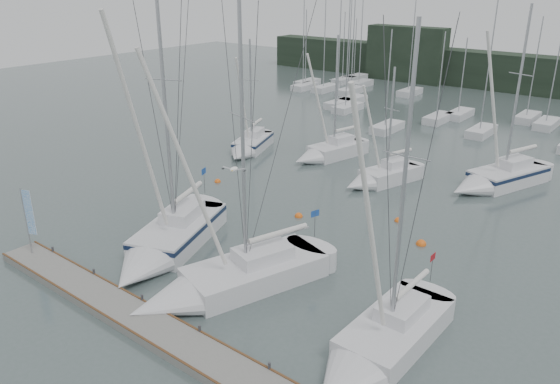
# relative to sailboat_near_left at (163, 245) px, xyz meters

# --- Properties ---
(ground) EXTENTS (160.00, 160.00, 0.00)m
(ground) POSITION_rel_sailboat_near_left_xyz_m (5.28, -0.08, -0.66)
(ground) COLOR #4B5B59
(ground) RESTS_ON ground
(dock) EXTENTS (24.00, 2.00, 0.40)m
(dock) POSITION_rel_sailboat_near_left_xyz_m (5.28, -5.08, -0.46)
(dock) COLOR slate
(dock) RESTS_ON ground
(far_treeline) EXTENTS (90.00, 4.00, 5.00)m
(far_treeline) POSITION_rel_sailboat_near_left_xyz_m (5.28, 61.92, 1.84)
(far_treeline) COLOR black
(far_treeline) RESTS_ON ground
(far_building_left) EXTENTS (12.00, 3.00, 8.00)m
(far_building_left) POSITION_rel_sailboat_near_left_xyz_m (-14.72, 59.92, 3.34)
(far_building_left) COLOR black
(far_building_left) RESTS_ON ground
(mast_forest) EXTENTS (56.90, 27.81, 14.85)m
(mast_forest) POSITION_rel_sailboat_near_left_xyz_m (-0.73, 43.76, -0.17)
(mast_forest) COLOR silver
(mast_forest) RESTS_ON ground
(sailboat_near_left) EXTENTS (6.43, 10.46, 16.69)m
(sailboat_near_left) POSITION_rel_sailboat_near_left_xyz_m (0.00, 0.00, 0.00)
(sailboat_near_left) COLOR silver
(sailboat_near_left) RESTS_ON ground
(sailboat_near_center) EXTENTS (6.35, 10.92, 15.28)m
(sailboat_near_center) POSITION_rel_sailboat_near_left_xyz_m (5.31, -1.15, -0.10)
(sailboat_near_center) COLOR silver
(sailboat_near_center) RESTS_ON ground
(sailboat_near_right) EXTENTS (2.95, 9.29, 14.73)m
(sailboat_near_right) POSITION_rel_sailboat_near_left_xyz_m (14.10, -0.74, -0.12)
(sailboat_near_right) COLOR silver
(sailboat_near_right) RESTS_ON ground
(sailboat_mid_a) EXTENTS (4.71, 7.54, 10.71)m
(sailboat_mid_a) POSITION_rel_sailboat_near_left_xyz_m (-9.23, 17.75, -0.10)
(sailboat_mid_a) COLOR silver
(sailboat_mid_a) RESTS_ON ground
(sailboat_mid_b) EXTENTS (4.01, 7.71, 11.26)m
(sailboat_mid_b) POSITION_rel_sailboat_near_left_xyz_m (-2.67, 20.52, -0.11)
(sailboat_mid_b) COLOR silver
(sailboat_mid_b) RESTS_ON ground
(sailboat_mid_c) EXTENTS (4.14, 7.11, 9.59)m
(sailboat_mid_c) POSITION_rel_sailboat_near_left_xyz_m (4.03, 17.84, -0.14)
(sailboat_mid_c) COLOR silver
(sailboat_mid_c) RESTS_ON ground
(sailboat_mid_d) EXTENTS (5.82, 9.50, 14.18)m
(sailboat_mid_d) POSITION_rel_sailboat_near_left_xyz_m (11.23, 22.69, -0.01)
(sailboat_mid_d) COLOR silver
(sailboat_mid_d) RESTS_ON ground
(buoy_a) EXTENTS (0.55, 0.55, 0.55)m
(buoy_a) POSITION_rel_sailboat_near_left_xyz_m (2.84, 9.21, -0.66)
(buoy_a) COLOR orange
(buoy_a) RESTS_ON ground
(buoy_b) EXTENTS (0.51, 0.51, 0.51)m
(buoy_b) POSITION_rel_sailboat_near_left_xyz_m (8.42, 12.71, -0.66)
(buoy_b) COLOR orange
(buoy_b) RESTS_ON ground
(buoy_c) EXTENTS (0.50, 0.50, 0.50)m
(buoy_c) POSITION_rel_sailboat_near_left_xyz_m (-6.07, 10.54, -0.66)
(buoy_c) COLOR orange
(buoy_c) RESTS_ON ground
(dock_banner) EXTENTS (0.57, 0.26, 3.95)m
(dock_banner) POSITION_rel_sailboat_near_left_xyz_m (-5.33, -4.87, 2.08)
(dock_banner) COLOR #A2A5AA
(dock_banner) RESTS_ON dock
(seagull) EXTENTS (0.99, 0.51, 0.20)m
(seagull) POSITION_rel_sailboat_near_left_xyz_m (7.21, -1.53, 6.63)
(seagull) COLOR white
(seagull) RESTS_ON ground
(buoy_d) EXTENTS (0.62, 0.62, 0.62)m
(buoy_d) POSITION_rel_sailboat_near_left_xyz_m (11.04, 10.51, -0.66)
(buoy_d) COLOR orange
(buoy_d) RESTS_ON ground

